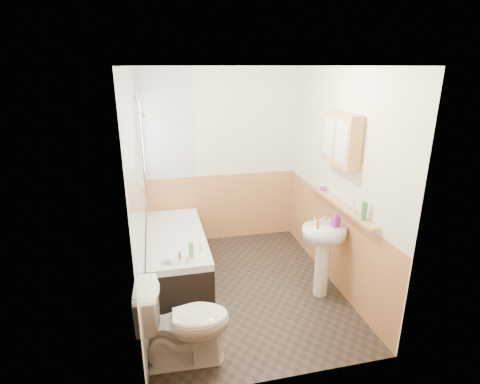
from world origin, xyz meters
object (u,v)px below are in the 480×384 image
sink (323,246)px  medicine_cabinet (341,139)px  bathtub (177,253)px  toilet (184,323)px  pine_shelf (341,205)px

sink → medicine_cabinet: bearing=45.9°
bathtub → toilet: toilet is taller
toilet → medicine_cabinet: size_ratio=1.34×
toilet → medicine_cabinet: (1.77, 0.81, 1.38)m
bathtub → toilet: (-0.03, -1.53, 0.12)m
toilet → sink: size_ratio=0.84×
bathtub → medicine_cabinet: medicine_cabinet is taller
sink → pine_shelf: bearing=26.9°
toilet → pine_shelf: size_ratio=0.58×
bathtub → pine_shelf: pine_shelf is taller
toilet → medicine_cabinet: medicine_cabinet is taller
sink → medicine_cabinet: 1.19m
bathtub → pine_shelf: bearing=-23.8°
sink → pine_shelf: 0.50m
toilet → medicine_cabinet: 2.39m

